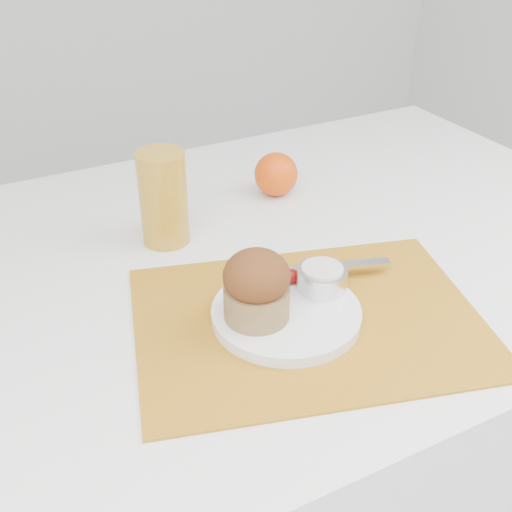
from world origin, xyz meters
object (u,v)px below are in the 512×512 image
table (265,429)px  muffin (257,286)px  orange (276,174)px  juice_glass (163,198)px  plate (286,314)px

table → muffin: (-0.10, -0.16, 0.44)m
table → muffin: size_ratio=12.41×
table → orange: size_ratio=16.48×
orange → muffin: (-0.20, -0.31, 0.03)m
juice_glass → muffin: 0.25m
orange → muffin: 0.37m
orange → plate: bearing=-116.9°
plate → orange: bearing=63.1°
plate → muffin: (-0.04, 0.00, 0.05)m
plate → juice_glass: bearing=103.4°
juice_glass → plate: bearing=-76.6°
plate → orange: (0.16, 0.31, 0.03)m
orange → juice_glass: juice_glass is taller
muffin → table: bearing=57.8°
table → plate: plate is taller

